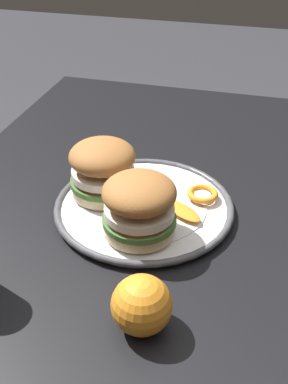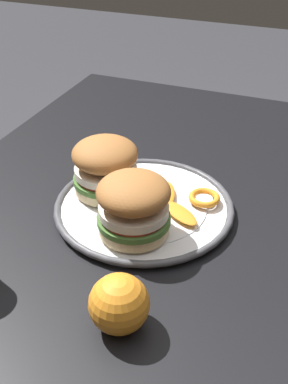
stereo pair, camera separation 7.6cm
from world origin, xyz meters
name	(u,v)px [view 1 (the left image)]	position (x,y,z in m)	size (l,w,h in m)	color
dining_table	(171,265)	(0.00, 0.00, 0.61)	(1.20, 0.90, 0.71)	black
dinner_plate	(144,206)	(0.02, 0.06, 0.72)	(0.31, 0.31, 0.02)	white
sandwich_half_left	(139,205)	(-0.06, 0.04, 0.78)	(0.16, 0.16, 0.10)	beige
sandwich_half_right	(103,168)	(0.03, 0.13, 0.78)	(0.16, 0.16, 0.10)	beige
orange_peel_curled	(203,194)	(0.07, -0.04, 0.73)	(0.07, 0.07, 0.01)	orange
orange_peel_strip_long	(165,192)	(0.06, 0.03, 0.73)	(0.08, 0.05, 0.01)	orange
orange_peel_strip_short	(182,211)	(0.01, -0.01, 0.73)	(0.07, 0.08, 0.01)	orange
whole_orange	(142,305)	(-0.23, -0.01, 0.75)	(0.08, 0.08, 0.08)	orange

